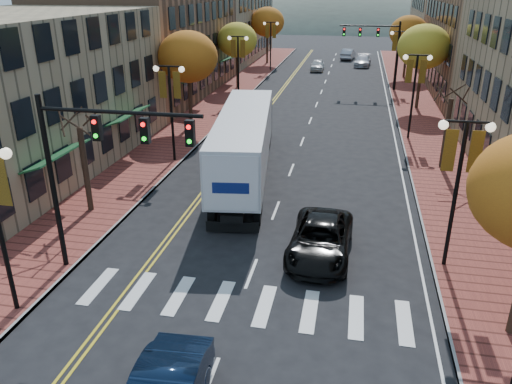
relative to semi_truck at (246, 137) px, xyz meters
The scene contains 26 objects.
ground 14.98m from the semi_truck, 80.17° to the right, with size 200.00×200.00×0.00m, color black.
sidewalk_left 19.19m from the semi_truck, 109.86° to the left, with size 4.00×85.00×0.15m, color brown.
sidewalk_right 21.43m from the semi_truck, 57.26° to the left, with size 4.00×85.00×0.15m, color brown.
building_left_mid 26.05m from the semi_truck, 124.04° to the left, with size 12.00×24.00×11.00m, color brown.
building_left_far 48.69m from the semi_truck, 107.32° to the left, with size 12.00×26.00×9.50m, color #9E8966.
building_right_far 53.80m from the semi_truck, 66.95° to the left, with size 15.00×20.00×11.00m, color #9E8966.
tree_left_a 9.23m from the semi_truck, 134.56° to the right, with size 0.28×0.28×4.20m.
tree_left_b 11.84m from the semi_truck, 124.49° to the left, with size 4.48×4.48×7.21m.
tree_left_c 26.37m from the semi_truck, 104.29° to the left, with size 4.16×4.16×6.69m.
tree_left_d 44.02m from the semi_truck, 98.48° to the left, with size 4.61×4.61×7.42m.
tree_right_b 12.02m from the semi_truck, 16.55° to the left, with size 0.28×0.28×4.20m.
tree_right_c 22.80m from the semi_truck, 59.32° to the left, with size 4.48×4.48×7.21m.
tree_right_d 37.37m from the semi_truck, 71.98° to the left, with size 4.35×4.35×7.00m.
lamp_left_b 5.53m from the semi_truck, 164.02° to the left, with size 1.96×0.36×6.05m.
lamp_left_c 20.15m from the semi_truck, 104.36° to the left, with size 1.96×0.36×6.05m.
lamp_left_d 37.80m from the semi_truck, 97.57° to the left, with size 1.96×0.36×6.05m.
lamp_right_a 13.33m from the semi_truck, 40.54° to the right, with size 1.96×0.36×6.05m.
lamp_right_b 13.90m from the semi_truck, 43.23° to the left, with size 1.96×0.36×6.05m.
lamp_right_c 29.26m from the semi_truck, 69.92° to the left, with size 1.96×0.36×6.05m.
traffic_mast_near 12.22m from the semi_truck, 104.30° to the right, with size 6.10×0.35×7.00m.
traffic_mast_far 28.68m from the semi_truck, 73.73° to the left, with size 6.10×0.34×7.00m.
semi_truck is the anchor object (origin of this frame).
black_suv 10.10m from the semi_truck, 59.55° to the right, with size 2.47×5.37×1.49m, color black.
car_far_white 39.08m from the semi_truck, 88.62° to the left, with size 1.65×4.11×1.40m, color silver.
car_far_silver 44.46m from the semi_truck, 81.36° to the left, with size 2.03×5.00×1.45m, color #ADADB5.
car_far_oncoming 50.47m from the semi_truck, 84.85° to the left, with size 1.62×4.65×1.53m, color #A4A3AB.
Camera 1 is at (3.48, -12.51, 10.60)m, focal length 35.00 mm.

